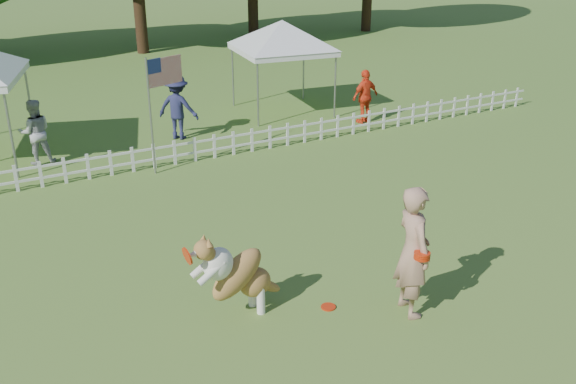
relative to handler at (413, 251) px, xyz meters
The scene contains 10 objects.
ground 1.38m from the handler, 147.35° to the left, with size 120.00×120.00×0.00m, color #396D22.
picket_fence 7.60m from the handler, 96.16° to the left, with size 22.00×0.08×0.60m, color white, non-canonical shape.
handler is the anchor object (origin of this frame).
dog 2.51m from the handler, 154.89° to the left, with size 1.34×0.45×1.39m, color brown, non-canonical shape.
frisbee_on_turf 1.54m from the handler, 148.30° to the left, with size 0.22×0.22×0.02m, color red.
canopy_tent_right 10.94m from the handler, 72.47° to the left, with size 2.55×2.55×2.64m, color silver, non-canonical shape.
flag_pole 7.39m from the handler, 102.87° to the left, with size 1.01×0.11×2.64m, color gray, non-canonical shape.
spectator_a 9.91m from the handler, 113.08° to the left, with size 0.75×0.59×1.55m, color #9EA0A4.
spectator_b 9.40m from the handler, 91.90° to the left, with size 1.09×0.63×1.69m, color #212347.
spectator_c 9.62m from the handler, 59.85° to the left, with size 0.89×0.37×1.52m, color #EB3D1B.
Camera 1 is at (-4.52, -6.82, 5.33)m, focal length 40.00 mm.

